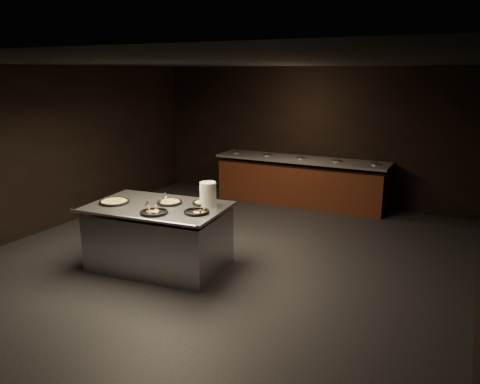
{
  "coord_description": "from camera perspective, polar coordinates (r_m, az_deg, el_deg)",
  "views": [
    {
      "loc": [
        3.28,
        -5.75,
        2.78
      ],
      "look_at": [
        0.21,
        0.3,
        1.03
      ],
      "focal_mm": 35.0,
      "sensor_mm": 36.0,
      "label": 1
    }
  ],
  "objects": [
    {
      "name": "pan_veggie_whole",
      "position": [
        7.03,
        -15.08,
        -1.15
      ],
      "size": [
        0.44,
        0.44,
        0.04
      ],
      "rotation": [
        0.0,
        0.0,
        0.11
      ],
      "color": "black",
      "rests_on": "serving_counter"
    },
    {
      "name": "server_left",
      "position": [
        6.86,
        -9.25,
        -0.78
      ],
      "size": [
        0.1,
        0.29,
        0.14
      ],
      "rotation": [
        0.0,
        0.0,
        1.74
      ],
      "color": "silver",
      "rests_on": "serving_counter"
    },
    {
      "name": "salad_bar",
      "position": [
        10.15,
        7.32,
        0.95
      ],
      "size": [
        3.7,
        0.83,
        1.18
      ],
      "color": "#4C1E12",
      "rests_on": "ground"
    },
    {
      "name": "plate_stack",
      "position": [
        6.62,
        -3.93,
        -0.28
      ],
      "size": [
        0.23,
        0.23,
        0.34
      ],
      "primitive_type": "cylinder",
      "color": "silver",
      "rests_on": "serving_counter"
    },
    {
      "name": "pan_veggie_slices",
      "position": [
        6.34,
        -5.3,
        -2.4
      ],
      "size": [
        0.35,
        0.35,
        0.04
      ],
      "rotation": [
        0.0,
        0.0,
        -0.48
      ],
      "color": "black",
      "rests_on": "serving_counter"
    },
    {
      "name": "serving_counter",
      "position": [
        6.93,
        -9.82,
        -5.48
      ],
      "size": [
        2.05,
        1.42,
        0.93
      ],
      "rotation": [
        0.0,
        0.0,
        0.09
      ],
      "color": "silver",
      "rests_on": "ground"
    },
    {
      "name": "pan_cheese_whole",
      "position": [
        6.84,
        -8.59,
        -1.24
      ],
      "size": [
        0.37,
        0.37,
        0.04
      ],
      "rotation": [
        0.0,
        0.0,
        -0.09
      ],
      "color": "black",
      "rests_on": "serving_counter"
    },
    {
      "name": "room",
      "position": [
        6.76,
        -2.72,
        3.06
      ],
      "size": [
        7.02,
        8.02,
        2.92
      ],
      "color": "black",
      "rests_on": "ground"
    },
    {
      "name": "pan_cheese_slices_a",
      "position": [
        6.76,
        -4.39,
        -1.3
      ],
      "size": [
        0.34,
        0.34,
        0.04
      ],
      "rotation": [
        0.0,
        0.0,
        1.17
      ],
      "color": "black",
      "rests_on": "serving_counter"
    },
    {
      "name": "server_right",
      "position": [
        6.46,
        -11.18,
        -1.77
      ],
      "size": [
        0.29,
        0.22,
        0.16
      ],
      "rotation": [
        0.0,
        0.0,
        -0.55
      ],
      "color": "silver",
      "rests_on": "serving_counter"
    },
    {
      "name": "pan_cheese_slices_b",
      "position": [
        6.4,
        -10.44,
        -2.42
      ],
      "size": [
        0.38,
        0.38,
        0.04
      ],
      "rotation": [
        0.0,
        0.0,
        2.0
      ],
      "color": "black",
      "rests_on": "serving_counter"
    }
  ]
}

